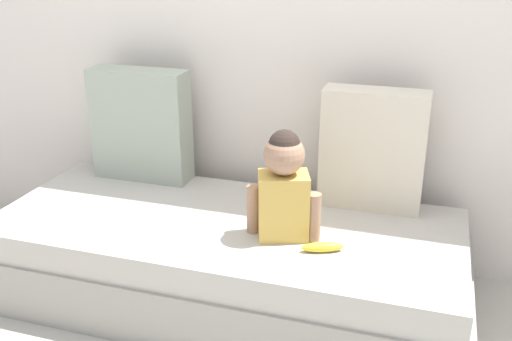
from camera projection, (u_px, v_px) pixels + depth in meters
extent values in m
plane|color=#B2ADA3|center=(228.00, 296.00, 2.72)|extent=(12.00, 12.00, 0.00)
cube|color=silver|center=(265.00, 2.00, 2.77)|extent=(5.30, 0.10, 2.55)
cube|color=#9C978F|center=(227.00, 272.00, 2.67)|extent=(2.10, 0.90, 0.26)
cube|color=#B7B2A8|center=(226.00, 233.00, 2.60)|extent=(2.04, 0.87, 0.13)
cube|color=#99A393|center=(141.00, 125.00, 2.94)|extent=(0.50, 0.16, 0.56)
cube|color=beige|center=(373.00, 150.00, 2.62)|extent=(0.46, 0.16, 0.55)
cube|color=gold|center=(283.00, 206.00, 2.39)|extent=(0.24, 0.20, 0.28)
sphere|color=#9E755B|center=(284.00, 155.00, 2.31)|extent=(0.17, 0.17, 0.17)
sphere|color=#2D231E|center=(284.00, 146.00, 2.29)|extent=(0.13, 0.13, 0.13)
cylinder|color=#9E755B|center=(253.00, 209.00, 2.44)|extent=(0.06, 0.06, 0.21)
cylinder|color=#9E755B|center=(314.00, 217.00, 2.36)|extent=(0.06, 0.06, 0.21)
ellipsoid|color=yellow|center=(323.00, 247.00, 2.31)|extent=(0.17, 0.10, 0.04)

